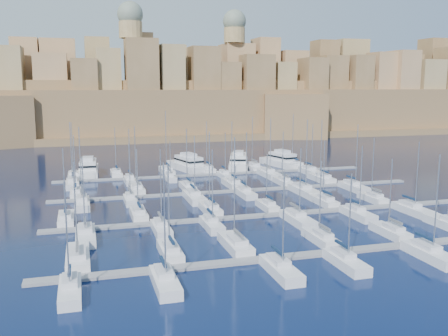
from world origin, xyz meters
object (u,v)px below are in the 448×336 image
object	(u,v)px
motor_yacht_a	(88,169)
sailboat_0	(78,258)
sailboat_4	(390,231)
motor_yacht_d	(281,160)
motor_yacht_b	(188,164)
sailboat_2	(235,244)
motor_yacht_c	(238,162)

from	to	relation	value
motor_yacht_a	sailboat_0	bearing A→B (deg)	-92.10
sailboat_4	motor_yacht_d	distance (m)	70.68
motor_yacht_a	motor_yacht_b	size ratio (longest dim) A/B	0.93
sailboat_4	sailboat_2	bearing A→B (deg)	178.60
sailboat_0	motor_yacht_a	bearing A→B (deg)	87.90
motor_yacht_c	sailboat_0	bearing A→B (deg)	-122.75
motor_yacht_a	motor_yacht_c	distance (m)	42.41
sailboat_4	motor_yacht_a	distance (m)	83.67
sailboat_0	motor_yacht_b	size ratio (longest dim) A/B	0.78
motor_yacht_b	motor_yacht_c	bearing A→B (deg)	0.34
sailboat_4	motor_yacht_c	distance (m)	70.83
motor_yacht_c	motor_yacht_a	bearing A→B (deg)	-179.40
sailboat_2	motor_yacht_d	bearing A→B (deg)	62.61
motor_yacht_c	sailboat_2	bearing A→B (deg)	-107.97
sailboat_0	sailboat_4	world-z (taller)	sailboat_0
motor_yacht_b	motor_yacht_c	world-z (taller)	same
motor_yacht_b	sailboat_2	bearing A→B (deg)	-96.25
sailboat_2	motor_yacht_b	size ratio (longest dim) A/B	0.93
motor_yacht_a	sailboat_4	bearing A→B (deg)	-57.20
sailboat_2	motor_yacht_c	world-z (taller)	sailboat_2
sailboat_0	sailboat_4	bearing A→B (deg)	-1.04
sailboat_4	motor_yacht_d	xyz separation A→B (m)	(10.23, 69.92, 1.00)
sailboat_4	motor_yacht_a	xyz separation A→B (m)	(-45.33, 70.33, 1.00)
motor_yacht_d	motor_yacht_b	bearing A→B (deg)	178.47
motor_yacht_a	sailboat_2	bearing A→B (deg)	-74.25
sailboat_0	motor_yacht_b	distance (m)	75.94
sailboat_2	motor_yacht_a	bearing A→B (deg)	105.75
motor_yacht_a	motor_yacht_d	size ratio (longest dim) A/B	1.02
sailboat_2	motor_yacht_b	distance (m)	70.47
sailboat_4	motor_yacht_b	distance (m)	72.94
motor_yacht_a	motor_yacht_d	world-z (taller)	same
motor_yacht_b	motor_yacht_d	distance (m)	28.24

